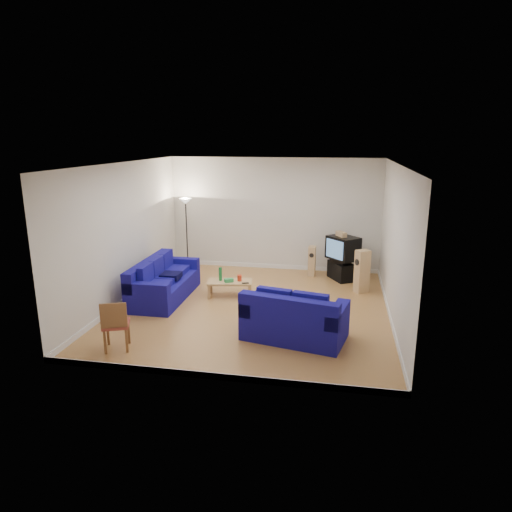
% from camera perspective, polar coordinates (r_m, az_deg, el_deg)
% --- Properties ---
extents(room, '(6.01, 6.51, 3.21)m').
position_cam_1_polar(room, '(9.96, -0.42, 1.90)').
color(room, brown).
rests_on(room, ground).
extents(sofa_three_seat, '(1.05, 2.39, 0.92)m').
position_cam_1_polar(sofa_three_seat, '(11.12, -11.64, -3.46)').
color(sofa_three_seat, navy).
rests_on(sofa_three_seat, ground).
extents(sofa_loveseat, '(2.07, 1.43, 0.94)m').
position_cam_1_polar(sofa_loveseat, '(8.75, 4.74, -8.15)').
color(sofa_loveseat, navy).
rests_on(sofa_loveseat, ground).
extents(coffee_table, '(1.13, 0.70, 0.39)m').
position_cam_1_polar(coffee_table, '(11.02, -3.30, -3.39)').
color(coffee_table, tan).
rests_on(coffee_table, ground).
extents(bottle, '(0.08, 0.08, 0.32)m').
position_cam_1_polar(bottle, '(11.01, -4.47, -2.26)').
color(bottle, '#197233').
rests_on(bottle, coffee_table).
extents(tissue_box, '(0.24, 0.20, 0.08)m').
position_cam_1_polar(tissue_box, '(10.91, -3.42, -3.06)').
color(tissue_box, green).
rests_on(tissue_box, coffee_table).
extents(red_canister, '(0.14, 0.14, 0.15)m').
position_cam_1_polar(red_canister, '(10.98, -2.08, -2.76)').
color(red_canister, red).
rests_on(red_canister, coffee_table).
extents(remote, '(0.17, 0.10, 0.02)m').
position_cam_1_polar(remote, '(10.80, -1.35, -3.40)').
color(remote, black).
rests_on(remote, coffee_table).
extents(tv_stand, '(0.76, 0.89, 0.47)m').
position_cam_1_polar(tv_stand, '(12.54, 10.57, -1.84)').
color(tv_stand, black).
rests_on(tv_stand, ground).
extents(av_receiver, '(0.58, 0.57, 0.11)m').
position_cam_1_polar(av_receiver, '(12.43, 10.53, -0.60)').
color(av_receiver, black).
rests_on(av_receiver, tv_stand).
extents(television, '(0.96, 0.97, 0.61)m').
position_cam_1_polar(television, '(12.35, 10.81, 1.01)').
color(television, black).
rests_on(television, av_receiver).
extents(centre_speaker, '(0.31, 0.39, 0.13)m').
position_cam_1_polar(centre_speaker, '(12.28, 10.61, 2.71)').
color(centre_speaker, tan).
rests_on(centre_speaker, television).
extents(speaker_left, '(0.20, 0.27, 0.83)m').
position_cam_1_polar(speaker_left, '(12.70, 6.99, -0.64)').
color(speaker_left, tan).
rests_on(speaker_left, ground).
extents(speaker_right, '(0.40, 0.38, 1.07)m').
position_cam_1_polar(speaker_right, '(11.53, 13.10, -1.88)').
color(speaker_right, tan).
rests_on(speaker_right, ground).
extents(floor_lamp, '(0.35, 0.35, 2.07)m').
position_cam_1_polar(floor_lamp, '(13.13, -8.76, 5.58)').
color(floor_lamp, black).
rests_on(floor_lamp, ground).
extents(dining_chair, '(0.58, 0.58, 0.95)m').
position_cam_1_polar(dining_chair, '(8.59, -17.17, -7.99)').
color(dining_chair, brown).
rests_on(dining_chair, ground).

